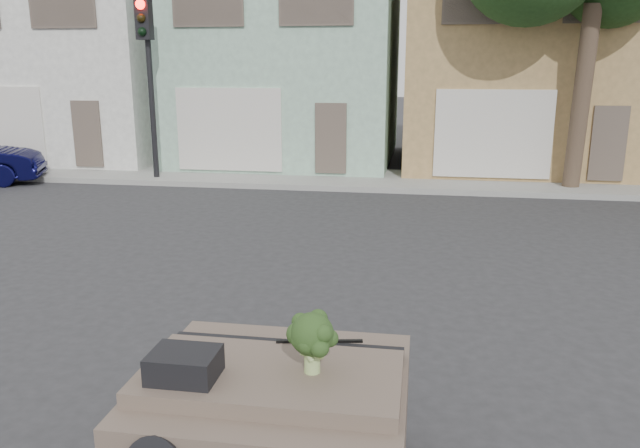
# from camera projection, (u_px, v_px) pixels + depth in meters

# --- Properties ---
(ground_plane) EXTENTS (120.00, 120.00, 0.00)m
(ground_plane) POSITION_uv_depth(u_px,v_px,m) (331.00, 334.00, 7.86)
(ground_plane) COLOR #303033
(ground_plane) RESTS_ON ground
(sidewalk) EXTENTS (40.00, 3.00, 0.15)m
(sidewalk) POSITION_uv_depth(u_px,v_px,m) (384.00, 180.00, 17.88)
(sidewalk) COLOR gray
(sidewalk) RESTS_ON ground
(townhouse_white) EXTENTS (7.20, 8.20, 7.55)m
(townhouse_white) POSITION_uv_depth(u_px,v_px,m) (88.00, 51.00, 22.51)
(townhouse_white) COLOR silver
(townhouse_white) RESTS_ON ground
(townhouse_mint) EXTENTS (7.20, 8.20, 7.55)m
(townhouse_mint) POSITION_uv_depth(u_px,v_px,m) (292.00, 50.00, 21.34)
(townhouse_mint) COLOR #97BEA5
(townhouse_mint) RESTS_ON ground
(townhouse_tan) EXTENTS (7.20, 8.20, 7.55)m
(townhouse_tan) POSITION_uv_depth(u_px,v_px,m) (518.00, 49.00, 20.17)
(townhouse_tan) COLOR #A98652
(townhouse_tan) RESTS_ON ground
(traffic_signal) EXTENTS (0.40, 0.40, 5.10)m
(traffic_signal) POSITION_uv_depth(u_px,v_px,m) (150.00, 92.00, 17.33)
(traffic_signal) COLOR black
(traffic_signal) RESTS_ON ground
(tree_near) EXTENTS (4.40, 4.00, 8.50)m
(tree_near) POSITION_uv_depth(u_px,v_px,m) (589.00, 25.00, 15.40)
(tree_near) COLOR #1D3C17
(tree_near) RESTS_ON ground
(car_dashboard) EXTENTS (2.00, 1.80, 1.12)m
(car_dashboard) POSITION_uv_depth(u_px,v_px,m) (276.00, 427.00, 4.86)
(car_dashboard) COLOR brown
(car_dashboard) RESTS_ON ground
(instrument_hump) EXTENTS (0.48, 0.38, 0.20)m
(instrument_hump) POSITION_uv_depth(u_px,v_px,m) (184.00, 365.00, 4.45)
(instrument_hump) COLOR black
(instrument_hump) RESTS_ON car_dashboard
(wiper_arm) EXTENTS (0.69, 0.15, 0.02)m
(wiper_arm) POSITION_uv_depth(u_px,v_px,m) (319.00, 341.00, 5.03)
(wiper_arm) COLOR black
(wiper_arm) RESTS_ON car_dashboard
(broccoli) EXTENTS (0.54, 0.54, 0.47)m
(broccoli) POSITION_uv_depth(u_px,v_px,m) (312.00, 342.00, 4.50)
(broccoli) COLOR #213716
(broccoli) RESTS_ON car_dashboard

